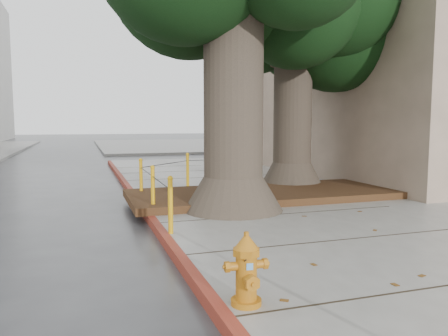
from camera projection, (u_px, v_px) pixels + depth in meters
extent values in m
plane|color=#28282B|center=(312.00, 252.00, 6.55)|extent=(140.00, 140.00, 0.00)
cube|color=slate|center=(196.00, 145.00, 36.75)|extent=(16.00, 20.00, 0.15)
cube|color=maroon|center=(152.00, 221.00, 8.28)|extent=(0.14, 26.00, 0.16)
cube|color=black|center=(264.00, 194.00, 10.49)|extent=(6.40, 2.60, 0.16)
cube|color=tan|center=(431.00, 44.00, 17.16)|extent=(12.00, 13.00, 10.00)
cube|color=silver|center=(327.00, 91.00, 35.61)|extent=(10.00, 10.00, 9.00)
cube|color=slate|center=(348.00, 81.00, 42.98)|extent=(12.00, 14.00, 12.00)
cone|color=#4C3F33|center=(233.00, 193.00, 8.95)|extent=(2.04, 2.04, 0.70)
cylinder|color=#4C3F33|center=(233.00, 93.00, 8.74)|extent=(1.20, 1.20, 4.22)
cone|color=#4C3F33|center=(292.00, 175.00, 12.12)|extent=(1.77, 1.77, 0.70)
cylinder|color=#4C3F33|center=(293.00, 109.00, 11.93)|extent=(1.04, 1.04, 3.84)
sphere|color=black|center=(323.00, 15.00, 12.37)|extent=(3.00, 3.00, 3.00)
cylinder|color=#D7980B|center=(170.00, 206.00, 7.03)|extent=(0.08, 0.08, 0.90)
sphere|color=#D7980B|center=(170.00, 178.00, 6.98)|extent=(0.09, 0.09, 0.09)
cylinder|color=#D7980B|center=(153.00, 190.00, 8.73)|extent=(0.08, 0.08, 0.90)
sphere|color=#D7980B|center=(153.00, 167.00, 8.68)|extent=(0.09, 0.09, 0.09)
cylinder|color=#D7980B|center=(141.00, 179.00, 10.43)|extent=(0.08, 0.08, 0.90)
sphere|color=#D7980B|center=(141.00, 160.00, 10.38)|extent=(0.09, 0.09, 0.09)
cylinder|color=#D7980B|center=(188.00, 170.00, 12.31)|extent=(0.08, 0.08, 0.90)
sphere|color=#D7980B|center=(187.00, 154.00, 12.27)|extent=(0.09, 0.09, 0.09)
cylinder|color=#D7980B|center=(257.00, 167.00, 13.18)|extent=(0.08, 0.08, 0.90)
sphere|color=#D7980B|center=(257.00, 152.00, 13.14)|extent=(0.09, 0.09, 0.09)
cylinder|color=black|center=(160.00, 182.00, 7.85)|extent=(0.02, 1.80, 0.02)
cylinder|color=black|center=(146.00, 172.00, 9.55)|extent=(0.02, 1.80, 0.02)
cylinder|color=black|center=(166.00, 164.00, 11.34)|extent=(1.51, 1.51, 0.02)
cylinder|color=black|center=(223.00, 159.00, 12.72)|extent=(2.20, 0.22, 0.02)
cylinder|color=#BB6D13|center=(246.00, 302.00, 4.31)|extent=(0.32, 0.32, 0.06)
cylinder|color=#BB6D13|center=(246.00, 276.00, 4.28)|extent=(0.22, 0.22, 0.48)
cylinder|color=#BB6D13|center=(246.00, 252.00, 4.26)|extent=(0.29, 0.29, 0.07)
cone|color=#BB6D13|center=(246.00, 243.00, 4.25)|extent=(0.27, 0.27, 0.13)
cylinder|color=#BB6D13|center=(246.00, 234.00, 4.24)|extent=(0.06, 0.06, 0.05)
cylinder|color=#BB6D13|center=(234.00, 266.00, 4.24)|extent=(0.14, 0.09, 0.09)
cylinder|color=#BB6D13|center=(258.00, 264.00, 4.30)|extent=(0.14, 0.09, 0.09)
cylinder|color=#BB6D13|center=(250.00, 281.00, 4.17)|extent=(0.13, 0.14, 0.12)
cube|color=#5999D8|center=(250.00, 267.00, 4.17)|extent=(0.07, 0.01, 0.07)
imported|color=#9F9FA4|center=(233.00, 146.00, 26.19)|extent=(3.27, 1.50, 1.09)
imported|color=maroon|center=(346.00, 143.00, 27.63)|extent=(4.20, 1.91, 1.34)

